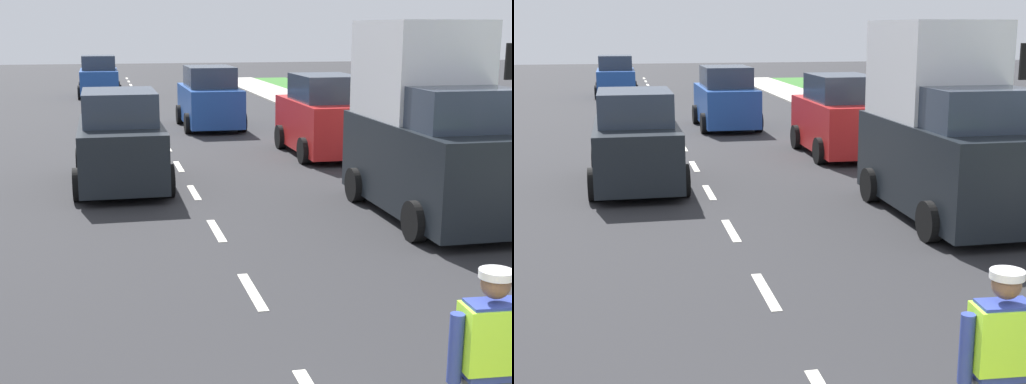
# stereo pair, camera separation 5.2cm
# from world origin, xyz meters

# --- Properties ---
(ground_plane) EXTENTS (96.00, 96.00, 0.00)m
(ground_plane) POSITION_xyz_m (0.00, 21.00, 0.00)
(ground_plane) COLOR #28282B
(lane_center_line) EXTENTS (0.14, 46.40, 0.01)m
(lane_center_line) POSITION_xyz_m (0.00, 25.20, 0.00)
(lane_center_line) COLOR silver
(lane_center_line) RESTS_ON ground
(road_worker) EXTENTS (0.77, 0.36, 1.67)m
(road_worker) POSITION_xyz_m (0.97, 1.45, 0.93)
(road_worker) COLOR #383D4C
(road_worker) RESTS_ON ground
(delivery_truck) EXTENTS (2.16, 4.60, 3.54)m
(delivery_truck) POSITION_xyz_m (4.03, 9.04, 1.61)
(delivery_truck) COLOR black
(delivery_truck) RESTS_ON ground
(car_oncoming_lead) EXTENTS (2.02, 4.01, 2.09)m
(car_oncoming_lead) POSITION_xyz_m (-1.45, 12.70, 0.97)
(car_oncoming_lead) COLOR black
(car_oncoming_lead) RESTS_ON ground
(car_outgoing_far) EXTENTS (2.03, 4.16, 2.12)m
(car_outgoing_far) POSITION_xyz_m (1.84, 21.71, 0.99)
(car_outgoing_far) COLOR #1E4799
(car_outgoing_far) RESTS_ON ground
(car_oncoming_third) EXTENTS (2.09, 3.95, 2.05)m
(car_oncoming_third) POSITION_xyz_m (-1.86, 34.34, 0.95)
(car_oncoming_third) COLOR #1E4799
(car_oncoming_third) RESTS_ON ground
(car_parked_far) EXTENTS (1.98, 3.97, 2.18)m
(car_parked_far) POSITION_xyz_m (4.07, 15.63, 1.01)
(car_parked_far) COLOR red
(car_parked_far) RESTS_ON ground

